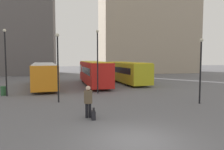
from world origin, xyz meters
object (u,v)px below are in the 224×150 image
bus_1 (94,72)px  lamp_post_0 (58,62)px  suitcase (93,115)px  lamp_post_1 (5,57)px  traveler (88,99)px  lamp_post_3 (98,57)px  bus_2 (127,72)px  bus_0 (44,74)px  lamp_post_2 (201,65)px  trash_bin (4,91)px

bus_1 → lamp_post_0: (-4.08, -10.22, 1.53)m
suitcase → lamp_post_1: (-6.73, 9.01, 3.27)m
traveler → lamp_post_3: size_ratio=0.30×
bus_1 → bus_2: 4.84m
bus_2 → lamp_post_1: lamp_post_1 is taller
bus_0 → lamp_post_2: size_ratio=2.42×
lamp_post_2 → traveler: bearing=-166.1°
lamp_post_0 → lamp_post_1: 5.96m
lamp_post_1 → bus_1: bearing=36.7°
lamp_post_1 → lamp_post_0: bearing=-38.5°
lamp_post_1 → lamp_post_2: (15.15, -6.41, -0.57)m
bus_0 → lamp_post_1: bearing=148.8°
traveler → lamp_post_2: bearing=-75.2°
bus_2 → traveler: bus_2 is taller
bus_1 → suitcase: 15.70m
lamp_post_3 → traveler: bearing=-101.9°
bus_0 → lamp_post_2: bearing=-140.4°
bus_2 → lamp_post_0: size_ratio=1.97×
bus_2 → trash_bin: bearing=111.5°
bus_2 → lamp_post_3: size_ratio=1.72×
lamp_post_2 → lamp_post_3: lamp_post_3 is taller
lamp_post_1 → trash_bin: lamp_post_1 is taller
lamp_post_0 → lamp_post_3: (3.59, 3.51, 0.41)m
traveler → bus_2: bearing=-22.4°
suitcase → lamp_post_1: 11.71m
suitcase → lamp_post_2: lamp_post_2 is taller
traveler → bus_1: bearing=-7.6°
bus_1 → trash_bin: (-9.13, -5.99, -1.21)m
bus_2 → suitcase: (-6.71, -16.65, -1.31)m
bus_0 → bus_2: bearing=-86.1°
bus_1 → suitcase: (-2.01, -15.51, -1.38)m
bus_2 → lamp_post_1: 15.59m
bus_1 → lamp_post_3: (-0.49, -6.71, 1.93)m
suitcase → bus_1: bearing=-6.5°
bus_0 → bus_1: bearing=-89.1°
bus_0 → lamp_post_0: (1.93, -9.49, 1.62)m
traveler → lamp_post_2: lamp_post_2 is taller
bus_0 → lamp_post_1: size_ratio=1.98×
lamp_post_0 → lamp_post_3: size_ratio=0.87×
lamp_post_3 → bus_2: bearing=56.5°
traveler → trash_bin: bearing=38.1°
bus_1 → lamp_post_0: size_ratio=2.20×
bus_2 → lamp_post_1: size_ratio=1.75×
bus_0 → lamp_post_1: 6.69m
trash_bin → suitcase: bearing=-53.2°
lamp_post_2 → bus_1: bearing=116.4°
bus_2 → lamp_post_2: size_ratio=2.14×
lamp_post_2 → trash_bin: lamp_post_2 is taller
traveler → lamp_post_0: 5.57m
lamp_post_1 → trash_bin: size_ratio=7.08×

